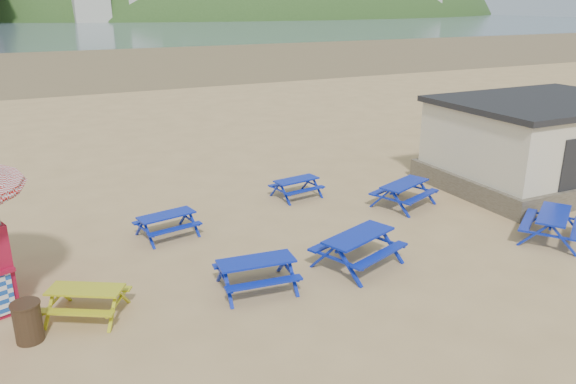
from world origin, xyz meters
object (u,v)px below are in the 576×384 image
amenity_block (540,142)px  picnic_table_blue_b (296,188)px  picnic_table_blue_a (167,225)px  picnic_table_yellow (87,302)px  litter_bin (28,322)px

amenity_block → picnic_table_blue_b: bearing=163.9°
picnic_table_blue_a → picnic_table_yellow: size_ratio=0.91×
picnic_table_blue_a → picnic_table_blue_b: bearing=5.3°
picnic_table_blue_a → amenity_block: size_ratio=0.25×
amenity_block → picnic_table_blue_a: bearing=175.3°
picnic_table_blue_b → amenity_block: amenity_block is taller
picnic_table_blue_a → litter_bin: 5.55m
picnic_table_blue_b → picnic_table_yellow: size_ratio=0.86×
amenity_block → picnic_table_yellow: bearing=-171.6°
picnic_table_yellow → amenity_block: bearing=38.7°
picnic_table_blue_a → amenity_block: amenity_block is taller
picnic_table_blue_a → amenity_block: 13.73m
picnic_table_blue_a → picnic_table_blue_b: size_ratio=1.06×
picnic_table_blue_b → litter_bin: bearing=-156.4°
picnic_table_blue_b → amenity_block: size_ratio=0.23×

